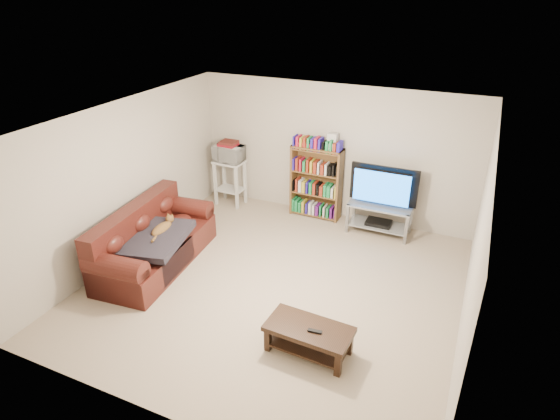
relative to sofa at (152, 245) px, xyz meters
The scene contains 19 objects.
floor 2.00m from the sofa, ahead, with size 5.00×5.00×0.00m, color tan.
ceiling 2.86m from the sofa, ahead, with size 5.00×5.00×0.00m, color white.
wall_back 3.47m from the sofa, 54.35° to the left, with size 5.00×5.00×0.00m, color beige.
wall_front 3.12m from the sofa, 49.23° to the right, with size 5.00×5.00×0.00m, color beige.
wall_left 1.06m from the sofa, 157.06° to the left, with size 5.00×5.00×0.00m, color beige.
wall_right 4.55m from the sofa, ahead, with size 5.00×5.00×0.00m, color beige.
sofa is the anchor object (origin of this frame).
blanket 0.32m from the sofa, 33.22° to the right, with size 0.83×1.08×0.10m, color #242029.
cat 0.34m from the sofa, 20.12° to the left, with size 0.23×0.59×0.18m, color brown, non-canonical shape.
coffee_table 2.99m from the sofa, 15.97° to the right, with size 1.02×0.55×0.36m.
remote 3.09m from the sofa, 16.40° to the right, with size 0.16×0.05×0.02m, color black.
tv_stand 3.77m from the sofa, 38.81° to the left, with size 1.06×0.48×0.53m.
television 3.81m from the sofa, 38.81° to the left, with size 1.14×0.15×0.65m, color black.
dvd_player 3.77m from the sofa, 38.81° to the left, with size 0.42×0.30×0.06m, color black.
bookshelf 3.08m from the sofa, 55.80° to the left, with size 0.92×0.30×1.33m.
shelf_clutter 3.31m from the sofa, 54.43° to the left, with size 0.67×0.21×0.28m.
microwave_stand 2.37m from the sofa, 88.99° to the left, with size 0.56×0.42×0.88m.
microwave 2.46m from the sofa, 88.99° to the left, with size 0.54×0.37×0.30m, color silver.
game_boxes 2.51m from the sofa, 88.99° to the left, with size 0.32×0.28×0.05m, color maroon.
Camera 1 is at (2.32, -5.02, 3.95)m, focal length 30.00 mm.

